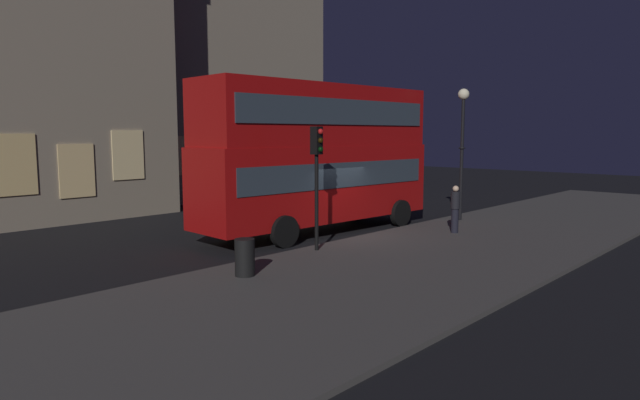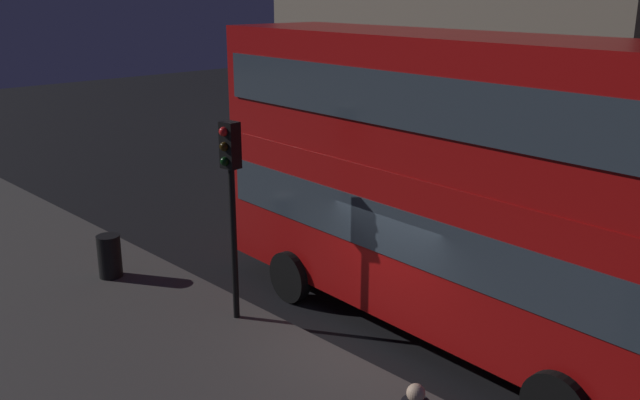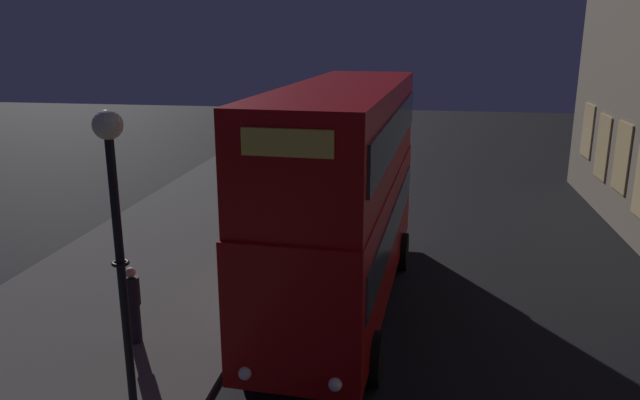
% 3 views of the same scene
% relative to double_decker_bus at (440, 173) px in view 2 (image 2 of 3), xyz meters
% --- Properties ---
extents(ground_plane, '(80.00, 80.00, 0.00)m').
position_rel_double_decker_bus_xyz_m(ground_plane, '(-0.18, -1.36, -3.07)').
color(ground_plane, black).
extents(double_decker_bus, '(10.20, 3.24, 5.49)m').
position_rel_double_decker_bus_xyz_m(double_decker_bus, '(0.00, 0.00, 0.00)').
color(double_decker_bus, '#9E0C0C').
rests_on(double_decker_bus, ground).
extents(traffic_light_near_kerb, '(0.35, 0.38, 3.82)m').
position_rel_double_decker_bus_xyz_m(traffic_light_near_kerb, '(-2.78, -2.54, -0.19)').
color(traffic_light_near_kerb, black).
rests_on(traffic_light_near_kerb, sidewalk_slab).
extents(litter_bin, '(0.51, 0.51, 0.95)m').
position_rel_double_decker_bus_xyz_m(litter_bin, '(-6.30, -3.31, -2.47)').
color(litter_bin, black).
rests_on(litter_bin, sidewalk_slab).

